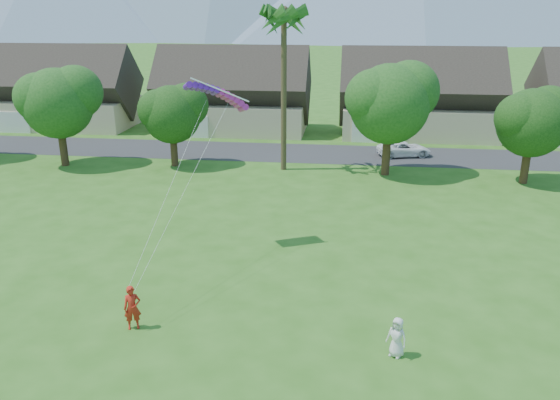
% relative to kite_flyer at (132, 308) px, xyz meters
% --- Properties ---
extents(street, '(90.00, 7.00, 0.01)m').
position_rel_kite_flyer_xyz_m(street, '(5.21, 29.36, -0.91)').
color(street, '#2D2D30').
rests_on(street, ground).
extents(kite_flyer, '(0.79, 0.66, 1.84)m').
position_rel_kite_flyer_xyz_m(kite_flyer, '(0.00, 0.00, 0.00)').
color(kite_flyer, red).
rests_on(kite_flyer, ground).
extents(watcher, '(0.90, 0.81, 1.55)m').
position_rel_kite_flyer_xyz_m(watcher, '(10.22, -0.60, -0.14)').
color(watcher, silver).
rests_on(watcher, ground).
extents(parked_car, '(4.99, 3.20, 1.28)m').
position_rel_kite_flyer_xyz_m(parked_car, '(13.16, 29.36, -0.28)').
color(parked_car, white).
rests_on(parked_car, ground).
extents(houses_row, '(72.75, 8.19, 8.86)m').
position_rel_kite_flyer_xyz_m(houses_row, '(5.70, 38.36, 2.52)').
color(houses_row, beige).
rests_on(houses_row, ground).
extents(tree_row, '(62.27, 6.67, 8.45)m').
position_rel_kite_flyer_xyz_m(tree_row, '(4.07, 23.28, 3.97)').
color(tree_row, '#47301C').
rests_on(tree_row, ground).
extents(fan_palm, '(3.00, 3.00, 13.80)m').
position_rel_kite_flyer_xyz_m(fan_palm, '(3.21, 23.86, 10.88)').
color(fan_palm, '#4C3D26').
rests_on(fan_palm, ground).
extents(parafoil_kite, '(3.47, 1.50, 0.50)m').
position_rel_kite_flyer_xyz_m(parafoil_kite, '(1.63, 8.89, 7.24)').
color(parafoil_kite, '#5F16AA').
rests_on(parafoil_kite, ground).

